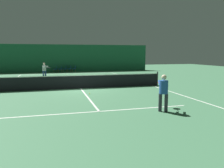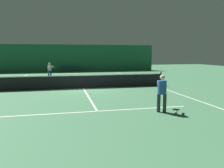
{
  "view_description": "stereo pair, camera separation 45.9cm",
  "coord_description": "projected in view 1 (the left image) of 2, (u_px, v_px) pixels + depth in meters",
  "views": [
    {
      "loc": [
        -1.83,
        -15.31,
        2.45
      ],
      "look_at": [
        1.05,
        -4.62,
        0.91
      ],
      "focal_mm": 35.0,
      "sensor_mm": 36.0,
      "label": 1
    },
    {
      "loc": [
        -1.39,
        -15.42,
        2.45
      ],
      "look_at": [
        1.05,
        -4.62,
        0.91
      ],
      "focal_mm": 35.0,
      "sensor_mm": 36.0,
      "label": 2
    }
  ],
  "objects": [
    {
      "name": "backdrop_curtain",
      "position": [
        67.0,
        58.0,
        29.54
      ],
      "size": [
        23.0,
        0.12,
        3.66
      ],
      "color": "#1E5B3D",
      "rests_on": "ground"
    },
    {
      "name": "courtside_chair_4",
      "position": [
        74.0,
        68.0,
        29.44
      ],
      "size": [
        0.44,
        0.44,
        0.84
      ],
      "rotation": [
        0.0,
        0.0,
        -1.57
      ],
      "color": "brown",
      "rests_on": "ground"
    },
    {
      "name": "court_line_service_near",
      "position": [
        99.0,
        111.0,
        9.33
      ],
      "size": [
        8.25,
        0.1,
        0.0
      ],
      "color": "silver",
      "rests_on": "ground"
    },
    {
      "name": "court_line_sideline_right",
      "position": [
        152.0,
        86.0,
        16.87
      ],
      "size": [
        0.1,
        23.8,
        0.0
      ],
      "color": "silver",
      "rests_on": "ground"
    },
    {
      "name": "courtside_chair_2",
      "position": [
        65.0,
        68.0,
        29.12
      ],
      "size": [
        0.44,
        0.44,
        0.84
      ],
      "rotation": [
        0.0,
        0.0,
        -1.57
      ],
      "color": "brown",
      "rests_on": "ground"
    },
    {
      "name": "court_line_centre",
      "position": [
        81.0,
        88.0,
        15.45
      ],
      "size": [
        0.1,
        12.8,
        0.0
      ],
      "color": "silver",
      "rests_on": "ground"
    },
    {
      "name": "tennis_ball",
      "position": [
        89.0,
        94.0,
        13.26
      ],
      "size": [
        0.07,
        0.07,
        0.07
      ],
      "color": "#D1DB33",
      "rests_on": "ground"
    },
    {
      "name": "court_line_service_far",
      "position": [
        73.0,
        79.0,
        21.57
      ],
      "size": [
        8.25,
        0.1,
        0.0
      ],
      "color": "silver",
      "rests_on": "ground"
    },
    {
      "name": "player_far",
      "position": [
        44.0,
        69.0,
        21.74
      ],
      "size": [
        0.95,
        1.29,
        1.54
      ],
      "rotation": [
        0.0,
        0.0,
        -1.04
      ],
      "color": "navy",
      "rests_on": "ground"
    },
    {
      "name": "courtside_chair_1",
      "position": [
        61.0,
        69.0,
        28.97
      ],
      "size": [
        0.44,
        0.44,
        0.84
      ],
      "rotation": [
        0.0,
        0.0,
        -1.57
      ],
      "color": "brown",
      "rests_on": "ground"
    },
    {
      "name": "tennis_net",
      "position": [
        81.0,
        81.0,
        15.38
      ],
      "size": [
        12.0,
        0.1,
        1.07
      ],
      "color": "black",
      "rests_on": "ground"
    },
    {
      "name": "courtside_chair_3",
      "position": [
        70.0,
        68.0,
        29.28
      ],
      "size": [
        0.44,
        0.44,
        0.84
      ],
      "rotation": [
        0.0,
        0.0,
        -1.57
      ],
      "color": "brown",
      "rests_on": "ground"
    },
    {
      "name": "courtside_chair_0",
      "position": [
        56.0,
        69.0,
        28.81
      ],
      "size": [
        0.44,
        0.44,
        0.84
      ],
      "rotation": [
        0.0,
        0.0,
        -1.57
      ],
      "color": "brown",
      "rests_on": "ground"
    },
    {
      "name": "ground_plane",
      "position": [
        81.0,
        88.0,
        15.45
      ],
      "size": [
        60.0,
        60.0,
        0.0
      ],
      "primitive_type": "plane",
      "color": "#3D704C"
    },
    {
      "name": "court_line_baseline_far",
      "position": [
        69.0,
        74.0,
        26.82
      ],
      "size": [
        11.0,
        0.1,
        0.0
      ],
      "color": "silver",
      "rests_on": "ground"
    },
    {
      "name": "player_near",
      "position": [
        163.0,
        90.0,
        9.23
      ],
      "size": [
        0.81,
        1.35,
        1.58
      ],
      "rotation": [
        0.0,
        0.0,
        1.19
      ],
      "color": "#2D2D38",
      "rests_on": "ground"
    }
  ]
}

